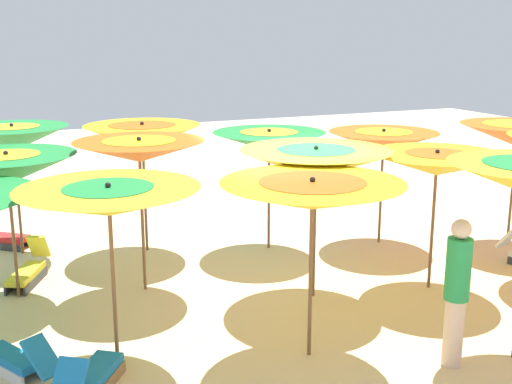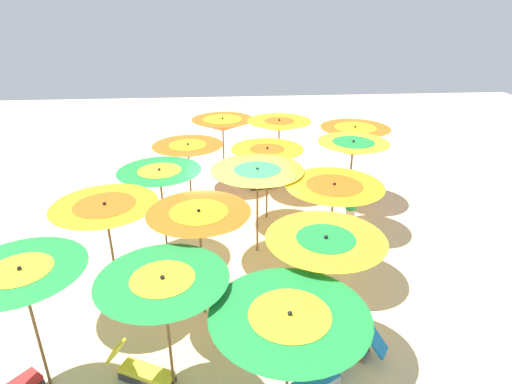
# 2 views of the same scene
# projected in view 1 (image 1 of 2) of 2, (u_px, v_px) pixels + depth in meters

# --- Properties ---
(ground) EXTENTS (39.00, 39.00, 0.04)m
(ground) POSITION_uv_depth(u_px,v_px,m) (292.00, 288.00, 10.43)
(ground) COLOR beige
(beach_umbrella_1) EXTENTS (2.07, 2.07, 2.24)m
(beach_umbrella_1) POSITION_uv_depth(u_px,v_px,m) (383.00, 141.00, 12.21)
(beach_umbrella_1) COLOR brown
(beach_umbrella_1) RESTS_ON ground
(beach_umbrella_2) EXTENTS (2.07, 2.07, 2.28)m
(beach_umbrella_2) POSITION_uv_depth(u_px,v_px,m) (269.00, 141.00, 11.87)
(beach_umbrella_2) COLOR brown
(beach_umbrella_2) RESTS_ON ground
(beach_umbrella_3) EXTENTS (2.10, 2.10, 2.43)m
(beach_umbrella_3) POSITION_uv_depth(u_px,v_px,m) (142.00, 136.00, 11.71)
(beach_umbrella_3) COLOR brown
(beach_umbrella_3) RESTS_ON ground
(beach_umbrella_4) EXTENTS (1.97, 1.97, 2.43)m
(beach_umbrella_4) POSITION_uv_depth(u_px,v_px,m) (13.00, 138.00, 11.53)
(beach_umbrella_4) COLOR brown
(beach_umbrella_4) RESTS_ON ground
(beach_umbrella_6) EXTENTS (2.07, 2.07, 2.25)m
(beach_umbrella_6) POSITION_uv_depth(u_px,v_px,m) (437.00, 164.00, 9.95)
(beach_umbrella_6) COLOR brown
(beach_umbrella_6) RESTS_ON ground
(beach_umbrella_7) EXTENTS (2.26, 2.26, 2.37)m
(beach_umbrella_7) POSITION_uv_depth(u_px,v_px,m) (316.00, 163.00, 9.59)
(beach_umbrella_7) COLOR brown
(beach_umbrella_7) RESTS_ON ground
(beach_umbrella_8) EXTENTS (1.99, 1.99, 2.46)m
(beach_umbrella_8) POSITION_uv_depth(u_px,v_px,m) (139.00, 151.00, 9.83)
(beach_umbrella_8) COLOR brown
(beach_umbrella_8) RESTS_ON ground
(beach_umbrella_9) EXTENTS (2.03, 2.03, 2.30)m
(beach_umbrella_9) POSITION_uv_depth(u_px,v_px,m) (7.00, 169.00, 9.57)
(beach_umbrella_9) COLOR brown
(beach_umbrella_9) RESTS_ON ground
(beach_umbrella_12) EXTENTS (2.23, 2.23, 2.31)m
(beach_umbrella_12) POSITION_uv_depth(u_px,v_px,m) (312.00, 195.00, 7.75)
(beach_umbrella_12) COLOR brown
(beach_umbrella_12) RESTS_ON ground
(beach_umbrella_13) EXTENTS (2.14, 2.14, 2.30)m
(beach_umbrella_13) POSITION_uv_depth(u_px,v_px,m) (109.00, 201.00, 7.51)
(beach_umbrella_13) COLOR brown
(beach_umbrella_13) RESTS_ON ground
(lounger_3) EXTENTS (1.29, 0.89, 0.60)m
(lounger_3) POSITION_uv_depth(u_px,v_px,m) (18.00, 359.00, 7.69)
(lounger_3) COLOR silver
(lounger_3) RESTS_ON ground
(lounger_4) EXTENTS (1.17, 0.98, 0.62)m
(lounger_4) POSITION_uv_depth(u_px,v_px,m) (91.00, 375.00, 7.33)
(lounger_4) COLOR olive
(lounger_4) RESTS_ON ground
(lounger_5) EXTENTS (1.26, 0.83, 0.68)m
(lounger_5) POSITION_uv_depth(u_px,v_px,m) (28.00, 270.00, 10.58)
(lounger_5) COLOR #333338
(lounger_5) RESTS_ON ground
(beachgoer_0) EXTENTS (0.30, 0.30, 1.86)m
(beachgoer_0) POSITION_uv_depth(u_px,v_px,m) (457.00, 290.00, 7.76)
(beachgoer_0) COLOR beige
(beachgoer_0) RESTS_ON ground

